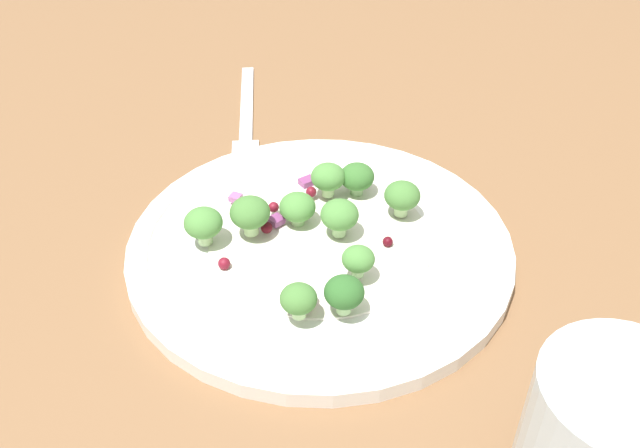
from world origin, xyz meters
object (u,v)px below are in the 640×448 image
object	(u,v)px
plate	(320,244)
fork	(246,116)
broccoli_floret_2	(328,178)
broccoli_floret_1	(344,293)
broccoli_floret_0	(250,213)

from	to	relation	value
plate	fork	xyz separation A→B (cm)	(21.03, -2.19, -0.61)
plate	broccoli_floret_2	xyz separation A→B (cm)	(4.31, -2.76, 2.40)
plate	broccoli_floret_2	world-z (taller)	broccoli_floret_2
broccoli_floret_1	broccoli_floret_2	bearing A→B (deg)	-21.56
fork	broccoli_floret_2	bearing A→B (deg)	-178.05
plate	broccoli_floret_2	distance (cm)	5.65
broccoli_floret_0	broccoli_floret_2	distance (cm)	7.43
plate	broccoli_floret_2	size ratio (longest dim) A/B	10.39
plate	broccoli_floret_0	xyz separation A→B (cm)	(2.39, 4.42, 2.62)
broccoli_floret_2	broccoli_floret_0	bearing A→B (deg)	105.00
plate	broccoli_floret_0	size ratio (longest dim) A/B	9.53
broccoli_floret_1	fork	bearing A→B (deg)	-8.19
broccoli_floret_0	fork	size ratio (longest dim) A/B	0.16
broccoli_floret_0	broccoli_floret_2	size ratio (longest dim) A/B	1.09
broccoli_floret_0	broccoli_floret_2	xyz separation A→B (cm)	(1.92, -7.18, -0.22)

